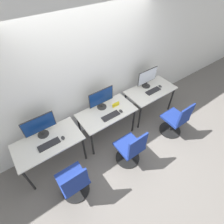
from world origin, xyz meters
name	(u,v)px	position (x,y,z in m)	size (l,w,h in m)	color
ground_plane	(115,143)	(0.00, 0.00, 0.00)	(20.00, 20.00, 0.00)	slate
wall_back	(92,72)	(0.00, 0.74, 1.40)	(12.00, 0.05, 2.80)	silver
desk_left	(49,144)	(-1.22, 0.31, 0.63)	(1.14, 0.62, 0.71)	silver
monitor_left	(39,126)	(-1.22, 0.50, 0.95)	(0.54, 0.19, 0.43)	#2D2D2D
keyboard_left	(49,144)	(-1.22, 0.23, 0.72)	(0.37, 0.13, 0.02)	#262628
mouse_left	(63,138)	(-0.98, 0.22, 0.73)	(0.06, 0.09, 0.03)	#333333
office_chair_left	(74,183)	(-1.15, -0.44, 0.37)	(0.48, 0.48, 0.90)	black
desk_center	(107,115)	(0.00, 0.31, 0.63)	(1.14, 0.62, 0.71)	silver
monitor_center	(101,98)	(0.00, 0.48, 0.95)	(0.54, 0.19, 0.43)	#2D2D2D
keyboard_center	(111,116)	(0.00, 0.16, 0.72)	(0.37, 0.13, 0.02)	#262628
mouse_center	(121,111)	(0.24, 0.15, 0.73)	(0.06, 0.09, 0.03)	#333333
office_chair_center	(131,150)	(-0.01, -0.49, 0.37)	(0.48, 0.48, 0.90)	black
desk_right	(150,92)	(1.22, 0.31, 0.63)	(1.14, 0.62, 0.71)	silver
monitor_right	(147,77)	(1.22, 0.47, 0.95)	(0.54, 0.19, 0.43)	#2D2D2D
keyboard_right	(153,91)	(1.22, 0.24, 0.72)	(0.37, 0.13, 0.02)	#262628
mouse_right	(160,86)	(1.47, 0.26, 0.73)	(0.06, 0.09, 0.03)	#333333
office_chair_right	(176,121)	(1.23, -0.51, 0.37)	(0.48, 0.48, 0.90)	black
placard_center	(116,105)	(0.25, 0.34, 0.75)	(0.16, 0.03, 0.08)	yellow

